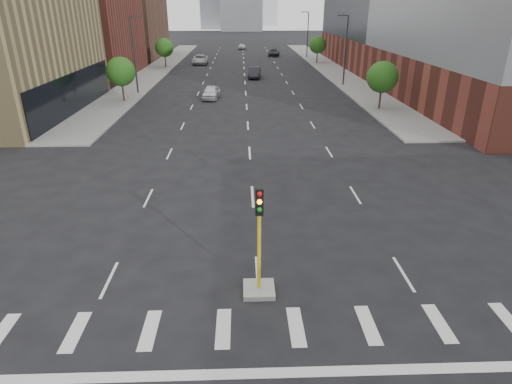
{
  "coord_description": "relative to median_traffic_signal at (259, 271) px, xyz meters",
  "views": [
    {
      "loc": [
        -0.58,
        -4.56,
        10.12
      ],
      "look_at": [
        0.02,
        12.9,
        2.5
      ],
      "focal_mm": 30.0,
      "sensor_mm": 36.0,
      "label": 1
    }
  ],
  "objects": [
    {
      "name": "sidewalk_left_far",
      "position": [
        -15.0,
        65.03,
        -0.9
      ],
      "size": [
        5.0,
        92.0,
        0.15
      ],
      "primitive_type": "cube",
      "color": "gray",
      "rests_on": "ground"
    },
    {
      "name": "sidewalk_right_far",
      "position": [
        15.0,
        65.03,
        -0.9
      ],
      "size": [
        5.0,
        92.0,
        0.15
      ],
      "primitive_type": "cube",
      "color": "gray",
      "rests_on": "ground"
    },
    {
      "name": "building_left_far_a",
      "position": [
        -27.5,
        57.03,
        5.03
      ],
      "size": [
        20.0,
        22.0,
        12.0
      ],
      "primitive_type": "cube",
      "color": "brown",
      "rests_on": "ground"
    },
    {
      "name": "building_left_far_b",
      "position": [
        -27.5,
        83.03,
        5.53
      ],
      "size": [
        20.0,
        24.0,
        13.0
      ],
      "primitive_type": "cube",
      "color": "brown",
      "rests_on": "ground"
    },
    {
      "name": "median_traffic_signal",
      "position": [
        0.0,
        0.0,
        0.0
      ],
      "size": [
        1.2,
        1.2,
        4.4
      ],
      "color": "#999993",
      "rests_on": "ground"
    },
    {
      "name": "streetlight_right_a",
      "position": [
        13.41,
        46.03,
        4.04
      ],
      "size": [
        1.6,
        0.22,
        9.07
      ],
      "color": "#2D2D30",
      "rests_on": "ground"
    },
    {
      "name": "streetlight_right_b",
      "position": [
        13.41,
        81.03,
        4.04
      ],
      "size": [
        1.6,
        0.22,
        9.07
      ],
      "color": "#2D2D30",
      "rests_on": "ground"
    },
    {
      "name": "streetlight_left",
      "position": [
        -13.41,
        41.03,
        4.04
      ],
      "size": [
        1.6,
        0.22,
        9.07
      ],
      "color": "#2D2D30",
      "rests_on": "ground"
    },
    {
      "name": "tree_left_near",
      "position": [
        -14.0,
        36.03,
        2.42
      ],
      "size": [
        3.2,
        3.2,
        4.85
      ],
      "color": "#382619",
      "rests_on": "ground"
    },
    {
      "name": "tree_left_far",
      "position": [
        -14.0,
        66.03,
        2.42
      ],
      "size": [
        3.2,
        3.2,
        4.85
      ],
      "color": "#382619",
      "rests_on": "ground"
    },
    {
      "name": "tree_right_near",
      "position": [
        14.0,
        31.03,
        2.42
      ],
      "size": [
        3.2,
        3.2,
        4.85
      ],
      "color": "#382619",
      "rests_on": "ground"
    },
    {
      "name": "tree_right_far",
      "position": [
        14.0,
        71.03,
        2.42
      ],
      "size": [
        3.2,
        3.2,
        4.85
      ],
      "color": "#382619",
      "rests_on": "ground"
    },
    {
      "name": "car_near_left",
      "position": [
        -4.14,
        37.62,
        -0.22
      ],
      "size": [
        2.2,
        4.57,
        1.5
      ],
      "primitive_type": "imported",
      "rotation": [
        0.0,
        0.0,
        -0.1
      ],
      "color": "silver",
      "rests_on": "ground"
    },
    {
      "name": "car_mid_right",
      "position": [
        1.5,
        53.3,
        -0.17
      ],
      "size": [
        2.13,
        5.01,
        1.61
      ],
      "primitive_type": "imported",
      "rotation": [
        0.0,
        0.0,
        -0.09
      ],
      "color": "#222228",
      "rests_on": "ground"
    },
    {
      "name": "car_far_left",
      "position": [
        -8.22,
        70.75,
        -0.13
      ],
      "size": [
        3.0,
        6.15,
        1.68
      ],
      "primitive_type": "imported",
      "rotation": [
        0.0,
        0.0,
        0.04
      ],
      "color": "#B5B5B5",
      "rests_on": "ground"
    },
    {
      "name": "car_deep_right",
      "position": [
        6.74,
        84.12,
        -0.19
      ],
      "size": [
        3.01,
        5.65,
        1.56
      ],
      "primitive_type": "imported",
      "rotation": [
        0.0,
        0.0,
        -0.16
      ],
      "color": "black",
      "rests_on": "ground"
    },
    {
      "name": "car_distant",
      "position": [
        -0.25,
        100.33,
        -0.27
      ],
      "size": [
        2.05,
        4.27,
        1.41
      ],
      "primitive_type": "imported",
      "rotation": [
        0.0,
        0.0,
        -0.1
      ],
      "color": "silver",
      "rests_on": "ground"
    }
  ]
}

